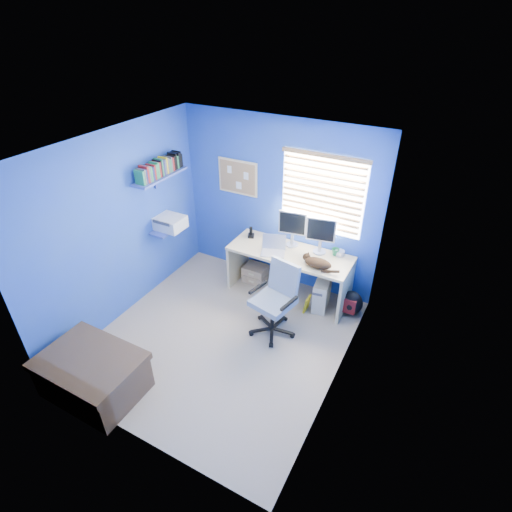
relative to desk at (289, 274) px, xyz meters
The scene contains 23 objects.
floor 1.36m from the desk, 106.43° to the right, with size 3.00×3.20×0.00m, color tan.
ceiling 2.50m from the desk, 106.43° to the right, with size 3.00×3.20×0.00m, color white.
wall_back 1.02m from the desk, 137.01° to the left, with size 3.00×0.01×2.50m, color blue.
wall_front 3.01m from the desk, 97.38° to the right, with size 3.00×0.01×2.50m, color blue.
wall_left 2.42m from the desk, 146.13° to the right, with size 0.01×3.20×2.50m, color blue.
wall_right 1.90m from the desk, 48.00° to the right, with size 0.01×3.20×2.50m, color blue.
desk is the anchor object (origin of this frame).
laptop 0.54m from the desk, 144.52° to the right, with size 0.33×0.26×0.22m, color silver.
monitor_left 0.67m from the desk, 106.06° to the left, with size 0.40×0.12×0.54m, color silver.
monitor_right 0.76m from the desk, 27.29° to the left, with size 0.40×0.12×0.54m, color silver.
phone 0.84m from the desk, behind, with size 0.09×0.11×0.17m, color black.
mug 0.75m from the desk, 21.42° to the left, with size 0.10×0.09×0.10m, color #1D7A41.
cd_spindle 0.80m from the desk, 21.68° to the left, with size 0.13×0.13×0.07m, color silver.
cat 0.67m from the desk, 20.21° to the right, with size 0.37×0.19×0.13m, color black.
tower_pc 0.55m from the desk, ahead, with size 0.19×0.44×0.45m, color beige.
drawer_boxes 0.64m from the desk, behind, with size 0.35×0.28×0.27m, color tan.
yellow_book 0.52m from the desk, 30.03° to the right, with size 0.03×0.17×0.24m, color yellow.
backpack 0.97m from the desk, ahead, with size 0.32×0.24×0.37m, color black.
bed_corner 2.88m from the desk, 114.06° to the right, with size 1.04×0.74×0.50m, color #4E382B.
office_chair 0.80m from the desk, 78.67° to the right, with size 0.68×0.68×0.99m.
window_blinds 1.25m from the desk, 48.21° to the left, with size 1.15×0.05×1.10m.
corkboard 1.59m from the desk, 162.32° to the left, with size 0.64×0.02×0.52m.
wall_shelves 2.09m from the desk, 163.67° to the right, with size 0.42×0.90×1.05m.
Camera 1 is at (2.19, -3.16, 3.71)m, focal length 28.00 mm.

